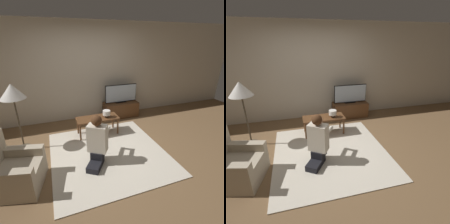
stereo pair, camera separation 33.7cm
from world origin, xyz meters
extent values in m
plane|color=brown|center=(0.00, 0.00, 0.00)|extent=(10.00, 10.00, 0.00)
cube|color=beige|center=(0.00, 1.93, 1.30)|extent=(10.00, 0.06, 2.60)
cube|color=beige|center=(0.00, 0.00, 0.01)|extent=(2.22, 2.27, 0.02)
cube|color=brown|center=(0.94, 1.61, 0.22)|extent=(0.99, 0.44, 0.43)
cube|color=black|center=(0.94, 1.61, 0.45)|extent=(0.32, 0.08, 0.04)
cube|color=black|center=(0.94, 1.62, 0.71)|extent=(0.94, 0.03, 0.50)
cube|color=silver|center=(0.94, 1.61, 0.71)|extent=(0.91, 0.04, 0.47)
cube|color=brown|center=(0.01, 0.81, 0.42)|extent=(0.98, 0.41, 0.04)
cylinder|color=brown|center=(-0.43, 0.64, 0.20)|extent=(0.04, 0.04, 0.40)
cylinder|color=brown|center=(0.46, 0.64, 0.20)|extent=(0.04, 0.04, 0.40)
cylinder|color=brown|center=(-0.43, 0.98, 0.20)|extent=(0.04, 0.04, 0.40)
cylinder|color=brown|center=(0.46, 0.98, 0.20)|extent=(0.04, 0.04, 0.40)
cylinder|color=#4C4233|center=(-1.61, 0.75, 0.01)|extent=(0.28, 0.28, 0.03)
cylinder|color=#4C4233|center=(-1.61, 0.75, 0.69)|extent=(0.03, 0.03, 1.32)
cone|color=silver|center=(-1.61, 0.75, 1.25)|extent=(0.46, 0.46, 0.28)
cube|color=#B7A88E|center=(-1.61, -0.34, 0.19)|extent=(0.90, 0.87, 0.38)
cube|color=#B7A88E|center=(-1.68, -0.62, 0.26)|extent=(0.77, 0.31, 0.52)
cube|color=#B7A88E|center=(-1.54, -0.07, 0.26)|extent=(0.77, 0.31, 0.52)
cube|color=black|center=(-0.35, -0.35, 0.07)|extent=(0.41, 0.46, 0.11)
cube|color=black|center=(-0.27, -0.22, 0.20)|extent=(0.32, 0.32, 0.14)
cube|color=beige|center=(-0.27, -0.22, 0.52)|extent=(0.39, 0.35, 0.51)
sphere|color=tan|center=(-0.27, -0.22, 0.86)|extent=(0.18, 0.18, 0.18)
sphere|color=#4C2D19|center=(-0.28, -0.24, 0.88)|extent=(0.19, 0.19, 0.19)
cube|color=black|center=(-0.07, 0.09, 0.54)|extent=(0.13, 0.11, 0.04)
cylinder|color=beige|center=(-0.05, -0.07, 0.54)|extent=(0.22, 0.29, 0.07)
cylinder|color=beige|center=(-0.22, 0.04, 0.54)|extent=(0.22, 0.29, 0.07)
cylinder|color=#4C3823|center=(0.22, 0.76, 0.47)|extent=(0.10, 0.10, 0.06)
cylinder|color=silver|center=(0.22, 0.76, 0.55)|extent=(0.18, 0.18, 0.11)
camera|label=1|loc=(-0.94, -2.81, 2.13)|focal=28.00mm
camera|label=2|loc=(-0.62, -2.91, 2.13)|focal=28.00mm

